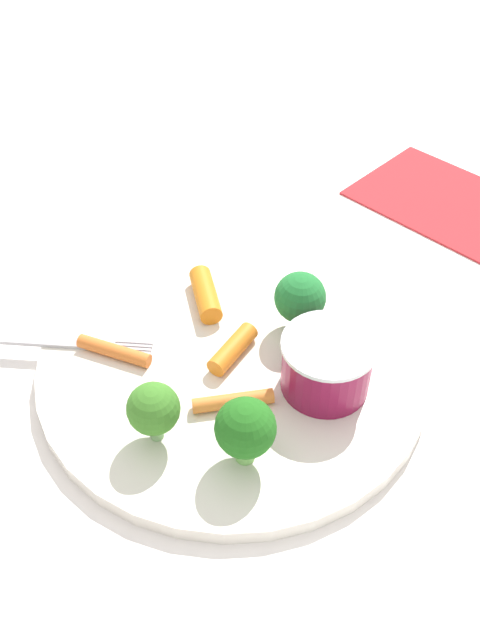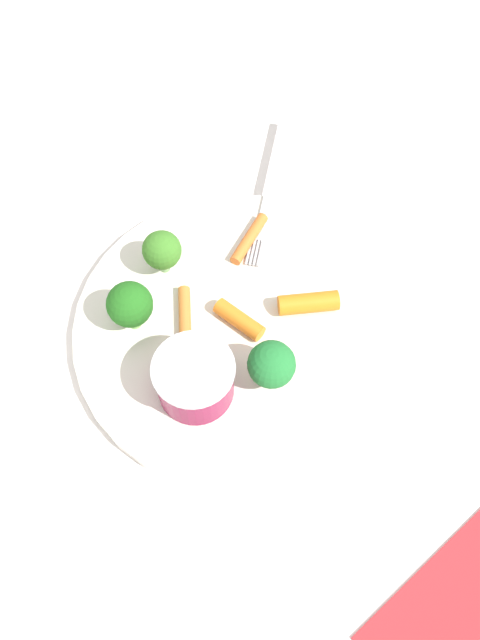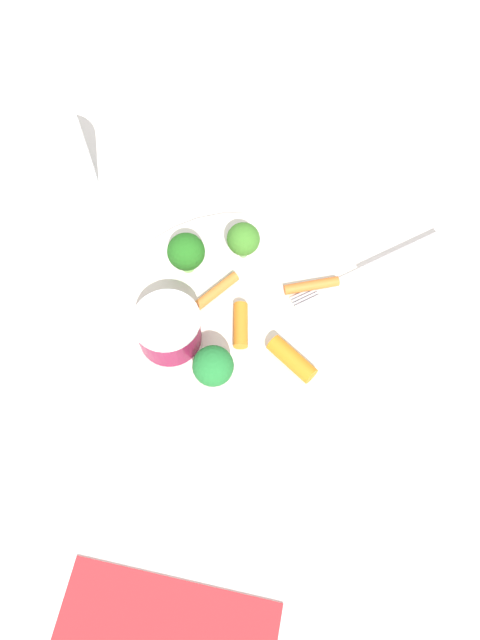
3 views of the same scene
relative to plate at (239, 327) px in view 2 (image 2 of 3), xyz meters
The scene contains 11 objects.
ground_plane 0.01m from the plate, ahead, with size 2.40×2.40×0.00m, color white.
plate is the anchor object (origin of this frame).
sauce_cup 0.07m from the plate, 145.38° to the right, with size 0.06×0.06×0.04m.
broccoli_floret_0 0.07m from the plate, 90.09° to the right, with size 0.04×0.04×0.05m.
broccoli_floret_1 0.09m from the plate, 113.91° to the left, with size 0.03×0.03×0.05m.
broccoli_floret_2 0.10m from the plate, 153.66° to the left, with size 0.04×0.04×0.05m.
carrot_stick_0 0.01m from the plate, 58.36° to the right, with size 0.01×0.01×0.05m, color orange.
carrot_stick_1 0.06m from the plate, 11.06° to the right, with size 0.02×0.02×0.05m, color orange.
carrot_stick_2 0.09m from the plate, 58.13° to the left, with size 0.01×0.01×0.06m, color orange.
carrot_stick_3 0.05m from the plate, 148.86° to the left, with size 0.01×0.01×0.05m, color orange.
fork 0.15m from the plate, 53.31° to the left, with size 0.12×0.15×0.00m.
Camera 2 is at (-0.11, -0.23, 0.48)m, focal length 35.67 mm.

